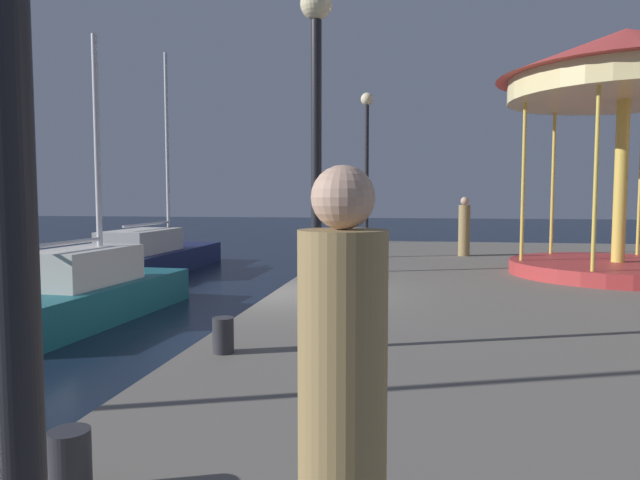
% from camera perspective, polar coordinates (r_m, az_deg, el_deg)
% --- Properties ---
extents(ground_plane, '(120.00, 120.00, 0.00)m').
position_cam_1_polar(ground_plane, '(10.86, -4.58, -9.30)').
color(ground_plane, black).
extents(sailboat_teal, '(2.11, 5.77, 5.94)m').
position_cam_1_polar(sailboat_teal, '(12.84, -22.15, -4.88)').
color(sailboat_teal, '#19606B').
rests_on(sailboat_teal, ground).
extents(sailboat_navy, '(2.22, 7.32, 7.64)m').
position_cam_1_polar(sailboat_navy, '(20.19, -16.38, -1.51)').
color(sailboat_navy, '#19214C').
rests_on(sailboat_navy, ground).
extents(carousel, '(5.43, 5.43, 5.40)m').
position_cam_1_polar(carousel, '(14.54, 27.99, 12.92)').
color(carousel, '#B23333').
rests_on(carousel, quay_dock).
extents(lamp_post_mid_promenade, '(0.36, 0.36, 4.06)m').
position_cam_1_polar(lamp_post_mid_promenade, '(6.59, -0.37, 13.46)').
color(lamp_post_mid_promenade, black).
rests_on(lamp_post_mid_promenade, quay_dock).
extents(lamp_post_far_end, '(0.36, 0.36, 4.72)m').
position_cam_1_polar(lamp_post_far_end, '(16.72, 4.67, 9.21)').
color(lamp_post_far_end, black).
rests_on(lamp_post_far_end, quay_dock).
extents(bollard_south, '(0.24, 0.24, 0.40)m').
position_cam_1_polar(bollard_south, '(18.03, 2.98, -0.65)').
color(bollard_south, '#2D2D33').
rests_on(bollard_south, quay_dock).
extents(bollard_north, '(0.24, 0.24, 0.40)m').
position_cam_1_polar(bollard_north, '(6.62, -9.60, -9.31)').
color(bollard_north, '#2D2D33').
rests_on(bollard_north, quay_dock).
extents(bollard_center, '(0.24, 0.24, 0.40)m').
position_cam_1_polar(bollard_center, '(3.87, -23.57, -19.70)').
color(bollard_center, '#2D2D33').
rests_on(bollard_center, quay_dock).
extents(person_mid_promenade, '(0.34, 0.34, 1.87)m').
position_cam_1_polar(person_mid_promenade, '(2.30, 2.23, -17.99)').
color(person_mid_promenade, '#937A4C').
rests_on(person_mid_promenade, quay_dock).
extents(person_by_the_water, '(0.34, 0.34, 1.76)m').
position_cam_1_polar(person_by_the_water, '(17.56, 14.13, 1.13)').
color(person_by_the_water, '#937A4C').
rests_on(person_by_the_water, quay_dock).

